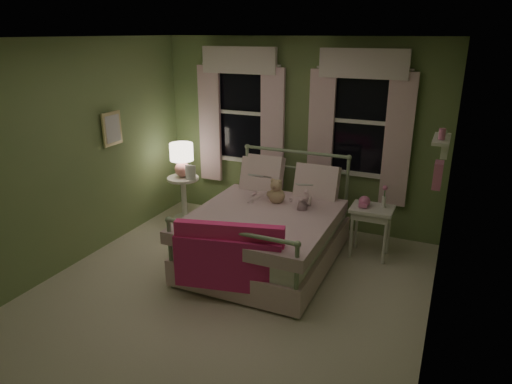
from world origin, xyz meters
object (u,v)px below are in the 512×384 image
at_px(child_left, 261,177).
at_px(nightstand_left, 184,192).
at_px(table_lamp, 182,157).
at_px(nightstand_right, 372,215).
at_px(bed, 267,232).
at_px(child_right, 303,184).
at_px(teddy_bear, 276,193).

xyz_separation_m(child_left, nightstand_left, (-1.36, 0.29, -0.49)).
height_order(nightstand_left, table_lamp, table_lamp).
bearing_deg(nightstand_right, bed, -150.32).
xyz_separation_m(child_left, nightstand_right, (1.38, 0.20, -0.36)).
xyz_separation_m(child_right, table_lamp, (-1.92, 0.29, 0.05)).
bearing_deg(table_lamp, child_left, -12.14).
distance_m(teddy_bear, nightstand_right, 1.19).
bearing_deg(bed, table_lamp, 156.08).
bearing_deg(teddy_bear, table_lamp, 164.63).
height_order(child_left, table_lamp, child_left).
distance_m(nightstand_left, table_lamp, 0.54).
bearing_deg(child_left, teddy_bear, 155.11).
bearing_deg(nightstand_left, child_right, -8.67).
height_order(teddy_bear, nightstand_right, teddy_bear).
distance_m(bed, teddy_bear, 0.50).
height_order(bed, nightstand_left, bed).
distance_m(teddy_bear, nightstand_left, 1.74).
bearing_deg(bed, teddy_bear, 88.85).
distance_m(child_left, table_lamp, 1.39).
relative_size(child_left, child_right, 1.02).
relative_size(bed, nightstand_left, 3.13).
relative_size(child_left, table_lamp, 1.37).
xyz_separation_m(child_left, child_right, (0.56, 0.00, -0.01)).
relative_size(bed, table_lamp, 4.11).
distance_m(bed, child_right, 0.74).
distance_m(child_right, nightstand_left, 2.00).
bearing_deg(nightstand_left, bed, -23.92).
bearing_deg(child_right, nightstand_right, 178.97).
bearing_deg(nightstand_left, nightstand_right, -1.94).
bearing_deg(table_lamp, teddy_bear, -15.37).
xyz_separation_m(bed, table_lamp, (-1.64, 0.73, 0.58)).
distance_m(teddy_bear, table_lamp, 1.71).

